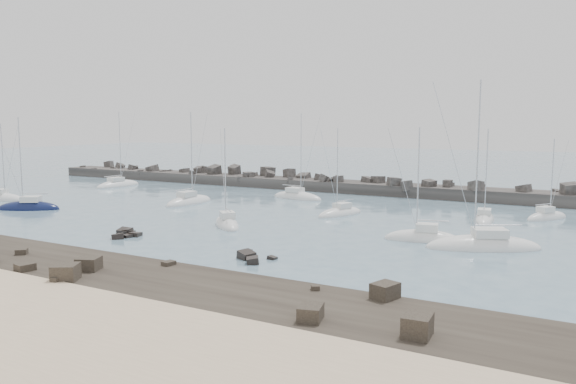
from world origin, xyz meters
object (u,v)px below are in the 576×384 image
at_px(sailboat_5, 227,225).
at_px(sailboat_9, 483,247).
at_px(sailboat_2, 29,208).
at_px(sailboat_4, 297,198).
at_px(sailboat_7, 423,239).
at_px(sailboat_1, 118,186).
at_px(sailboat_8, 484,220).
at_px(sailboat_3, 189,202).
at_px(sailboat_10, 547,218).
at_px(sailboat_0, 2,199).
at_px(sailboat_6, 340,214).

bearing_deg(sailboat_5, sailboat_9, 4.33).
bearing_deg(sailboat_5, sailboat_2, -174.09).
distance_m(sailboat_4, sailboat_7, 34.16).
relative_size(sailboat_1, sailboat_2, 1.09).
bearing_deg(sailboat_2, sailboat_8, 20.56).
xyz_separation_m(sailboat_3, sailboat_10, (47.69, 11.07, -0.01)).
bearing_deg(sailboat_0, sailboat_2, -18.80).
xyz_separation_m(sailboat_4, sailboat_8, (29.60, -6.71, -0.01)).
bearing_deg(sailboat_10, sailboat_1, 179.84).
bearing_deg(sailboat_0, sailboat_7, 1.85).
bearing_deg(sailboat_4, sailboat_10, -2.52).
xyz_separation_m(sailboat_0, sailboat_2, (11.92, -4.06, 0.01)).
bearing_deg(sailboat_5, sailboat_8, 35.20).
relative_size(sailboat_0, sailboat_3, 0.88).
bearing_deg(sailboat_3, sailboat_5, -38.20).
relative_size(sailboat_1, sailboat_9, 0.88).
distance_m(sailboat_2, sailboat_9, 59.78).
xyz_separation_m(sailboat_7, sailboat_9, (6.08, -0.80, -0.01)).
relative_size(sailboat_4, sailboat_7, 1.15).
distance_m(sailboat_4, sailboat_9, 39.47).
bearing_deg(sailboat_9, sailboat_1, 163.07).
bearing_deg(sailboat_5, sailboat_4, 99.07).
relative_size(sailboat_2, sailboat_8, 1.14).
bearing_deg(sailboat_9, sailboat_2, -174.84).
xyz_separation_m(sailboat_8, sailboat_9, (2.72, -15.94, 0.02)).
bearing_deg(sailboat_3, sailboat_1, 156.63).
height_order(sailboat_1, sailboat_2, sailboat_1).
xyz_separation_m(sailboat_0, sailboat_10, (75.37, 22.38, -0.00)).
bearing_deg(sailboat_3, sailboat_8, 8.25).
height_order(sailboat_1, sailboat_10, sailboat_1).
height_order(sailboat_3, sailboat_8, sailboat_3).
height_order(sailboat_0, sailboat_3, sailboat_3).
xyz_separation_m(sailboat_2, sailboat_6, (39.60, 16.82, -0.02)).
height_order(sailboat_2, sailboat_8, sailboat_2).
relative_size(sailboat_1, sailboat_8, 1.24).
relative_size(sailboat_4, sailboat_10, 1.32).
bearing_deg(sailboat_1, sailboat_4, 2.11).
relative_size(sailboat_4, sailboat_5, 1.17).
height_order(sailboat_6, sailboat_9, sailboat_9).
relative_size(sailboat_3, sailboat_4, 1.01).
relative_size(sailboat_2, sailboat_5, 1.12).
height_order(sailboat_6, sailboat_8, sailboat_6).
xyz_separation_m(sailboat_7, sailboat_8, (3.35, 15.14, -0.02)).
xyz_separation_m(sailboat_6, sailboat_10, (23.85, 9.61, 0.01)).
height_order(sailboat_1, sailboat_9, sailboat_9).
xyz_separation_m(sailboat_8, sailboat_10, (6.63, 5.12, 0.01)).
relative_size(sailboat_0, sailboat_9, 0.75).
height_order(sailboat_2, sailboat_7, sailboat_2).
relative_size(sailboat_3, sailboat_10, 1.34).
distance_m(sailboat_3, sailboat_7, 38.82).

